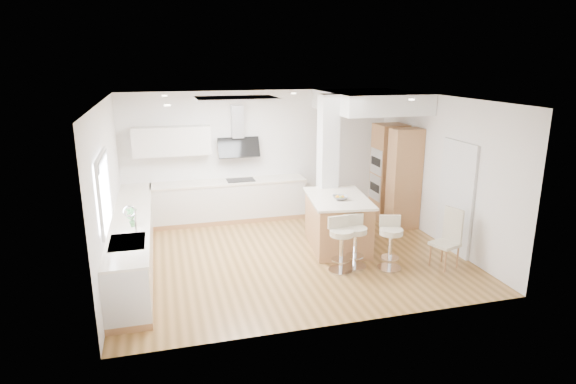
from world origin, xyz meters
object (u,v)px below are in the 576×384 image
object	(u,v)px
bar_stool_b	(355,239)
dining_chair	(449,236)
bar_stool_c	(391,240)
peninsula	(337,222)
bar_stool_a	(341,242)

from	to	relation	value
bar_stool_b	dining_chair	size ratio (longest dim) A/B	0.88
bar_stool_c	dining_chair	xyz separation A→B (m)	(1.01, -0.16, 0.04)
bar_stool_b	peninsula	bearing A→B (deg)	91.75
bar_stool_a	bar_stool_b	bearing A→B (deg)	14.25
bar_stool_b	dining_chair	world-z (taller)	dining_chair
peninsula	bar_stool_a	xyz separation A→B (m)	(-0.33, -1.05, 0.03)
peninsula	bar_stool_a	world-z (taller)	peninsula
peninsula	dining_chair	distance (m)	2.02
peninsula	bar_stool_b	bearing A→B (deg)	-84.94
bar_stool_c	dining_chair	bearing A→B (deg)	6.14
bar_stool_a	bar_stool_b	xyz separation A→B (m)	(0.29, 0.10, -0.01)
bar_stool_a	dining_chair	xyz separation A→B (m)	(1.84, -0.29, 0.03)
bar_stool_b	bar_stool_a	bearing A→B (deg)	-156.99
bar_stool_b	bar_stool_c	world-z (taller)	bar_stool_c
peninsula	bar_stool_c	size ratio (longest dim) A/B	1.90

